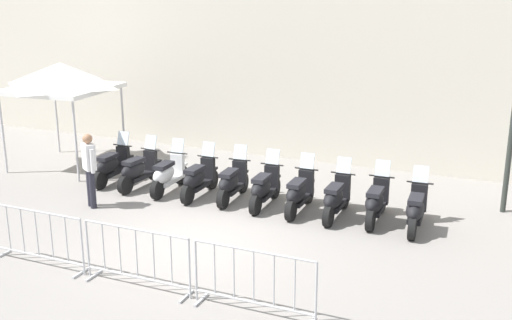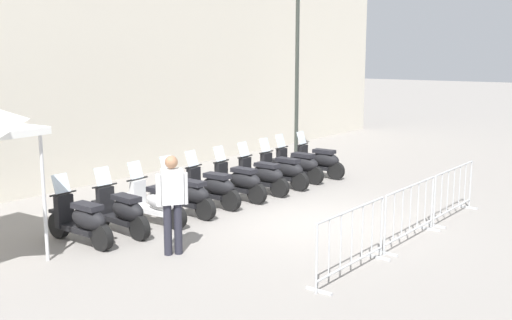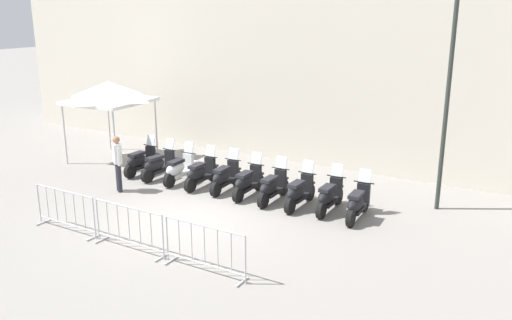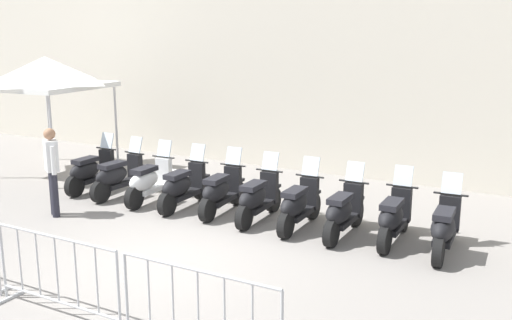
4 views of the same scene
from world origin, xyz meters
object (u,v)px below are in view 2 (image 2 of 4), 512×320
at_px(barrier_segment_1, 410,214).
at_px(street_lamp, 297,47).
at_px(motorcycle_3, 186,195).
at_px(motorcycle_4, 211,187).
at_px(motorcycle_5, 238,182).
at_px(motorcycle_6, 262,176).
at_px(officer_near_row_end, 172,199).
at_px(motorcycle_8, 298,165).
at_px(motorcycle_9, 319,161).
at_px(motorcycle_1, 121,211).
at_px(barrier_segment_2, 453,193).
at_px(motorcycle_0, 82,220).
at_px(motorcycle_2, 156,203).
at_px(barrier_segment_0, 352,242).
at_px(motorcycle_7, 282,171).

xyz_separation_m(barrier_segment_1, street_lamp, (5.95, 5.92, 3.06)).
height_order(motorcycle_3, motorcycle_4, same).
bearing_deg(street_lamp, motorcycle_5, -163.97).
distance_m(motorcycle_6, officer_near_row_end, 4.78).
xyz_separation_m(motorcycle_4, barrier_segment_1, (0.09, -4.56, 0.07)).
relative_size(motorcycle_8, motorcycle_9, 1.00).
relative_size(motorcycle_5, motorcycle_6, 1.00).
bearing_deg(motorcycle_6, motorcycle_8, -0.42).
xyz_separation_m(motorcycle_1, motorcycle_5, (3.42, -0.28, 0.00)).
relative_size(motorcycle_4, barrier_segment_2, 0.84).
relative_size(motorcycle_0, motorcycle_9, 1.00).
height_order(motorcycle_1, motorcycle_2, same).
distance_m(barrier_segment_0, barrier_segment_1, 2.14).
bearing_deg(motorcycle_5, motorcycle_6, -5.79).
height_order(motorcycle_9, officer_near_row_end, officer_near_row_end).
distance_m(barrier_segment_2, officer_near_row_end, 6.09).
height_order(barrier_segment_0, barrier_segment_2, same).
xyz_separation_m(motorcycle_9, barrier_segment_1, (-4.17, -4.15, 0.07)).
xyz_separation_m(motorcycle_5, barrier_segment_0, (-2.89, -4.27, 0.07)).
bearing_deg(street_lamp, barrier_segment_2, -122.15).
relative_size(motorcycle_6, barrier_segment_0, 0.84).
xyz_separation_m(motorcycle_6, barrier_segment_2, (0.52, -4.50, 0.07)).
distance_m(motorcycle_7, barrier_segment_2, 4.44).
distance_m(motorcycle_0, barrier_segment_0, 4.87).
relative_size(motorcycle_5, officer_near_row_end, 1.00).
bearing_deg(officer_near_row_end, motorcycle_7, 12.05).
xyz_separation_m(motorcycle_6, motorcycle_7, (0.85, -0.07, 0.00)).
bearing_deg(motorcycle_0, barrier_segment_2, -41.48).
height_order(motorcycle_8, barrier_segment_2, motorcycle_8).
distance_m(motorcycle_0, motorcycle_6, 5.14).
bearing_deg(motorcycle_0, motorcycle_7, -5.30).
distance_m(motorcycle_2, motorcycle_7, 4.28).
bearing_deg(barrier_segment_2, motorcycle_7, 85.75).
bearing_deg(motorcycle_2, motorcycle_7, -4.68).
xyz_separation_m(motorcycle_2, motorcycle_4, (1.71, -0.07, 0.00)).
relative_size(motorcycle_6, street_lamp, 0.29).
xyz_separation_m(motorcycle_3, motorcycle_5, (1.71, -0.12, 0.00)).
bearing_deg(motorcycle_0, barrier_segment_1, -54.01).
bearing_deg(motorcycle_0, motorcycle_9, -5.03).
relative_size(motorcycle_8, street_lamp, 0.29).
relative_size(motorcycle_8, barrier_segment_1, 0.84).
xyz_separation_m(motorcycle_5, motorcycle_6, (0.85, -0.09, 0.00)).
bearing_deg(barrier_segment_0, motorcycle_3, 74.92).
relative_size(motorcycle_0, motorcycle_1, 1.00).
xyz_separation_m(motorcycle_0, motorcycle_8, (6.83, -0.50, 0.00)).
distance_m(motorcycle_7, officer_near_row_end, 5.59).
height_order(motorcycle_3, barrier_segment_0, motorcycle_3).
bearing_deg(motorcycle_5, motorcycle_1, 175.40).
bearing_deg(motorcycle_3, barrier_segment_1, -78.19).
bearing_deg(motorcycle_3, motorcycle_0, 173.75).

